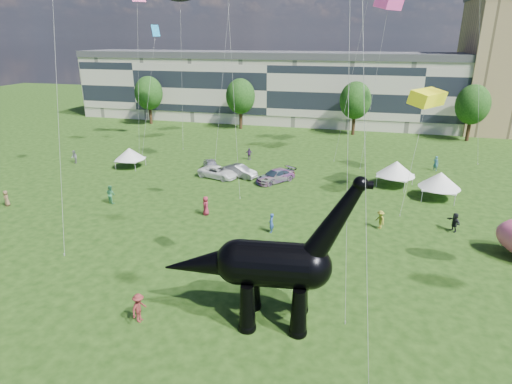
# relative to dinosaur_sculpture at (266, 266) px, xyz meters

# --- Properties ---
(ground) EXTENTS (220.00, 220.00, 0.00)m
(ground) POSITION_rel_dinosaur_sculpture_xyz_m (-5.42, 0.10, -3.63)
(ground) COLOR #16330C
(ground) RESTS_ON ground
(terrace_row) EXTENTS (78.00, 11.00, 12.00)m
(terrace_row) POSITION_rel_dinosaur_sculpture_xyz_m (-13.42, 62.10, 2.37)
(terrace_row) COLOR beige
(terrace_row) RESTS_ON ground
(tree_far_left) EXTENTS (5.20, 5.20, 9.44)m
(tree_far_left) POSITION_rel_dinosaur_sculpture_xyz_m (-35.42, 53.10, 2.67)
(tree_far_left) COLOR #382314
(tree_far_left) RESTS_ON ground
(tree_mid_left) EXTENTS (5.20, 5.20, 9.44)m
(tree_mid_left) POSITION_rel_dinosaur_sculpture_xyz_m (-17.42, 53.10, 2.67)
(tree_mid_left) COLOR #382314
(tree_mid_left) RESTS_ON ground
(tree_mid_right) EXTENTS (5.20, 5.20, 9.44)m
(tree_mid_right) POSITION_rel_dinosaur_sculpture_xyz_m (2.58, 53.10, 2.67)
(tree_mid_right) COLOR #382314
(tree_mid_right) RESTS_ON ground
(tree_far_right) EXTENTS (5.20, 5.20, 9.44)m
(tree_far_right) POSITION_rel_dinosaur_sculpture_xyz_m (20.58, 53.10, 2.67)
(tree_far_right) COLOR #382314
(tree_far_right) RESTS_ON ground
(dinosaur_sculpture) EXTENTS (11.79, 3.56, 9.60)m
(dinosaur_sculpture) POSITION_rel_dinosaur_sculpture_xyz_m (0.00, 0.00, 0.00)
(dinosaur_sculpture) COLOR black
(dinosaur_sculpture) RESTS_ON ground
(car_silver) EXTENTS (3.57, 4.52, 1.44)m
(car_silver) POSITION_rel_dinosaur_sculpture_xyz_m (-13.47, 27.13, -2.90)
(car_silver) COLOR silver
(car_silver) RESTS_ON ground
(car_grey) EXTENTS (4.62, 2.92, 1.44)m
(car_grey) POSITION_rel_dinosaur_sculpture_xyz_m (-9.42, 25.88, -2.91)
(car_grey) COLOR slate
(car_grey) RESTS_ON ground
(car_white) EXTENTS (5.29, 3.43, 1.35)m
(car_white) POSITION_rel_dinosaur_sculpture_xyz_m (-11.82, 24.93, -2.95)
(car_white) COLOR white
(car_white) RESTS_ON ground
(car_dark) EXTENTS (4.69, 5.25, 1.46)m
(car_dark) POSITION_rel_dinosaur_sculpture_xyz_m (-4.89, 25.15, -2.89)
(car_dark) COLOR #595960
(car_dark) RESTS_ON ground
(gazebo_near) EXTENTS (4.64, 4.64, 2.90)m
(gazebo_near) POSITION_rel_dinosaur_sculpture_xyz_m (12.59, 24.11, -1.59)
(gazebo_near) COLOR white
(gazebo_near) RESTS_ON ground
(gazebo_far) EXTENTS (5.38, 5.38, 2.91)m
(gazebo_far) POSITION_rel_dinosaur_sculpture_xyz_m (8.41, 27.19, -1.58)
(gazebo_far) COLOR white
(gazebo_far) RESTS_ON ground
(gazebo_left) EXTENTS (3.81, 3.81, 2.59)m
(gazebo_left) POSITION_rel_dinosaur_sculpture_xyz_m (-24.10, 26.09, -1.80)
(gazebo_left) COLOR silver
(gazebo_left) RESTS_ON ground
(visitors) EXTENTS (46.84, 37.69, 1.87)m
(visitors) POSITION_rel_dinosaur_sculpture_xyz_m (-7.22, 15.36, -2.75)
(visitors) COLOR black
(visitors) RESTS_ON ground
(kites) EXTENTS (68.53, 47.06, 25.87)m
(kites) POSITION_rel_dinosaur_sculpture_xyz_m (-4.75, 32.01, 14.94)
(kites) COLOR red
(kites) RESTS_ON ground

